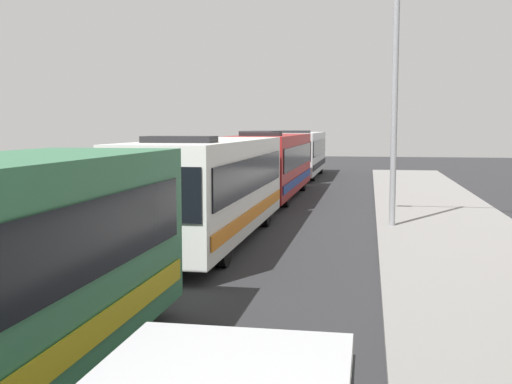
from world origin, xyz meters
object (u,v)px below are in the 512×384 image
Objects in this scene: bus_fourth_in_line at (301,152)px; streetlamp_mid at (395,72)px; bus_second_in_line at (213,185)px; box_truck_oncoming at (260,150)px; bus_middle at (273,163)px.

streetlamp_mid is (5.40, -22.03, 3.52)m from bus_fourth_in_line.
bus_fourth_in_line is 22.95m from streetlamp_mid.
bus_second_in_line reaches higher than box_truck_oncoming.
box_truck_oncoming is 0.95× the size of streetlamp_mid.
streetlamp_mid reaches higher than bus_fourth_in_line.
bus_second_in_line is 1.00× the size of bus_fourth_in_line.
bus_second_in_line is at bearing -90.00° from bus_middle.
bus_middle is 12.98m from bus_fourth_in_line.
bus_second_in_line and bus_middle have the same top height.
box_truck_oncoming is at bearing 102.05° from bus_middle.
box_truck_oncoming is 26.25m from streetlamp_mid.
bus_middle is 1.54× the size of box_truck_oncoming.
bus_middle is at bearing -90.00° from bus_fourth_in_line.
bus_middle is at bearing -77.95° from box_truck_oncoming.
streetlamp_mid is (8.70, -24.52, 3.50)m from box_truck_oncoming.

